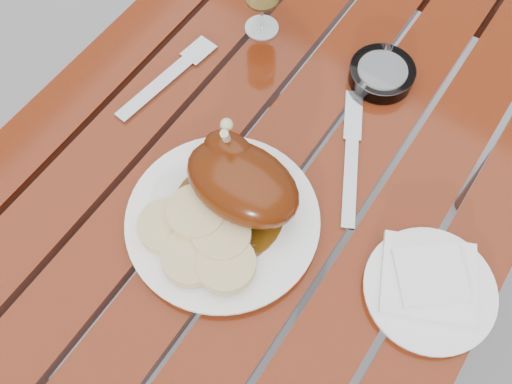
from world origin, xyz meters
TOP-DOWN VIEW (x-y plane):
  - ground at (0.00, 0.00)m, footprint 60.00×60.00m
  - table at (0.00, 0.00)m, footprint 0.80×1.20m
  - dinner_plate at (0.01, -0.16)m, footprint 0.37×0.37m
  - roast_duck at (0.01, -0.11)m, footprint 0.18×0.18m
  - bread_dumplings at (0.00, -0.21)m, footprint 0.19×0.14m
  - side_plate at (0.31, -0.08)m, footprint 0.24×0.24m
  - napkin at (0.30, -0.07)m, footprint 0.17×0.17m
  - ashtray at (0.07, 0.22)m, footprint 0.13×0.13m
  - fork at (-0.23, 0.00)m, footprint 0.05×0.20m
  - knife at (0.12, 0.04)m, footprint 0.12×0.20m

SIDE VIEW (x-z plane):
  - ground at x=0.00m, z-range 0.00..0.00m
  - table at x=0.00m, z-range 0.00..0.75m
  - knife at x=0.12m, z-range 0.75..0.76m
  - fork at x=-0.23m, z-range 0.75..0.76m
  - side_plate at x=0.31m, z-range 0.75..0.77m
  - dinner_plate at x=0.01m, z-range 0.75..0.77m
  - ashtray at x=0.07m, z-range 0.75..0.78m
  - napkin at x=0.30m, z-range 0.77..0.78m
  - bread_dumplings at x=0.00m, z-range 0.77..0.80m
  - roast_duck at x=0.01m, z-range 0.75..0.88m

